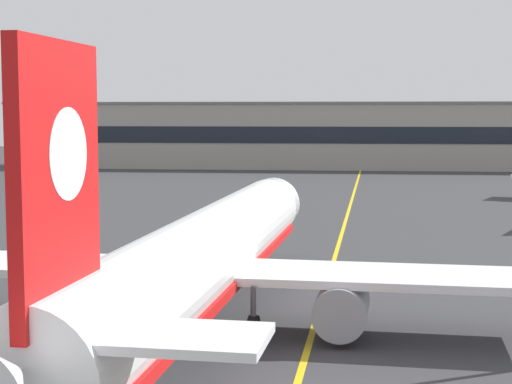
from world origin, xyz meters
name	(u,v)px	position (x,y,z in m)	size (l,w,h in m)	color
taxiway_centreline	(335,257)	(0.00, 30.00, 0.00)	(0.30, 180.00, 0.01)	yellow
airliner_foreground	(203,257)	(-5.69, 10.28, 3.37)	(32.26, 41.52, 11.65)	white
safety_cone_by_nose_gear	(248,259)	(-5.63, 27.27, 0.26)	(0.44, 0.44, 0.55)	orange
terminal_building	(404,135)	(11.00, 118.54, 5.75)	(138.54, 12.40, 11.48)	#9E998E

